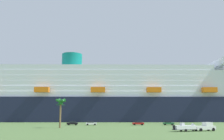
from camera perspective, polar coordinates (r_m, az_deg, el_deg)
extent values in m
plane|color=#4C6B38|center=(111.11, 2.58, -12.35)|extent=(600.00, 600.00, 0.00)
cube|color=#191E38|center=(157.58, 2.81, -9.17)|extent=(225.71, 47.53, 14.08)
cube|color=white|center=(157.98, 2.79, -6.04)|extent=(198.70, 43.26, 3.17)
cube|color=white|center=(158.04, 1.15, -4.90)|extent=(188.17, 42.03, 3.17)
cube|color=white|center=(158.30, -0.48, -3.76)|extent=(177.21, 40.77, 3.17)
cube|color=white|center=(158.74, -2.10, -2.62)|extent=(168.37, 40.05, 3.17)
cube|color=white|center=(159.37, -3.70, -1.49)|extent=(161.79, 39.44, 3.17)
cube|color=white|center=(160.19, -5.29, -0.36)|extent=(150.95, 38.41, 3.17)
cylinder|color=#0C7266|center=(162.71, -9.19, 1.88)|extent=(13.61, 13.61, 9.71)
cube|color=orange|center=(144.27, -15.83, -4.38)|extent=(8.15, 3.61, 2.80)
cube|color=orange|center=(139.39, -3.24, -4.56)|extent=(8.15, 3.61, 2.80)
cube|color=orange|center=(141.48, 9.60, -4.52)|extent=(8.15, 3.61, 2.80)
cube|color=orange|center=(150.23, 21.50, -4.28)|extent=(8.15, 3.61, 2.80)
cube|color=white|center=(68.99, 20.46, -12.32)|extent=(5.91, 3.23, 0.90)
cube|color=white|center=(69.56, 21.09, -11.51)|extent=(2.38, 2.25, 0.90)
cube|color=#26333F|center=(69.97, 21.54, -11.55)|extent=(0.48, 1.66, 0.63)
cylinder|color=black|center=(70.99, 21.28, -12.55)|extent=(0.84, 0.46, 0.80)
cylinder|color=black|center=(69.41, 22.31, -12.55)|extent=(0.84, 0.46, 0.80)
cylinder|color=black|center=(68.77, 18.75, -12.80)|extent=(0.84, 0.46, 0.80)
cylinder|color=black|center=(67.14, 19.76, -12.82)|extent=(0.84, 0.46, 0.80)
cube|color=#595960|center=(65.69, 16.31, -13.01)|extent=(6.22, 3.20, 0.16)
cube|color=#595960|center=(67.65, 18.87, -12.78)|extent=(1.92, 0.56, 0.10)
cylinder|color=black|center=(66.44, 15.61, -13.14)|extent=(0.67, 0.36, 0.64)
cylinder|color=black|center=(64.67, 16.63, -13.18)|extent=(0.67, 0.36, 0.64)
cube|color=white|center=(65.66, 16.29, -12.55)|extent=(5.74, 3.28, 0.90)
cone|color=white|center=(67.39, 18.56, -12.36)|extent=(1.60, 2.12, 1.89)
cube|color=silver|center=(65.34, 15.85, -11.88)|extent=(1.01, 1.16, 0.70)
cube|color=black|center=(64.14, 14.06, -12.72)|extent=(0.46, 0.57, 1.10)
cylinder|color=brown|center=(81.13, -11.82, -10.19)|extent=(0.55, 0.55, 7.77)
cone|color=#1E6628|center=(81.24, -11.43, -7.39)|extent=(1.31, 3.45, 2.18)
cone|color=#1E6628|center=(81.47, -11.50, -7.39)|extent=(2.94, 2.77, 2.27)
cone|color=#1E6628|center=(81.60, -11.63, -7.39)|extent=(3.37, 1.18, 2.38)
cone|color=#1E6628|center=(81.53, -11.89, -7.38)|extent=(2.73, 2.85, 2.48)
cone|color=#1E6628|center=(81.22, -12.00, -7.36)|extent=(1.16, 3.31, 2.50)
cone|color=#1E6628|center=(80.94, -11.92, -7.36)|extent=(3.10, 2.64, 2.15)
cone|color=#1E6628|center=(80.82, -11.72, -7.36)|extent=(3.46, 1.06, 2.11)
cone|color=#1E6628|center=(80.87, -11.58, -7.37)|extent=(2.84, 2.37, 2.81)
sphere|color=#1E6628|center=(81.21, -11.72, -7.44)|extent=(1.10, 1.10, 1.10)
cube|color=black|center=(101.30, -9.12, -12.06)|extent=(4.30, 1.86, 0.70)
cube|color=#1E232D|center=(101.26, -8.99, -11.71)|extent=(2.42, 1.64, 0.55)
cylinder|color=black|center=(100.60, -10.00, -12.24)|extent=(0.66, 0.23, 0.66)
cylinder|color=black|center=(102.36, -9.87, -12.21)|extent=(0.66, 0.23, 0.66)
cylinder|color=black|center=(100.28, -8.37, -12.30)|extent=(0.66, 0.23, 0.66)
cylinder|color=black|center=(102.05, -8.27, -12.26)|extent=(0.66, 0.23, 0.66)
cube|color=white|center=(100.25, -4.83, -12.17)|extent=(4.46, 2.14, 0.70)
cube|color=#1E232D|center=(100.22, -4.95, -11.81)|extent=(2.55, 1.80, 0.55)
cylinder|color=black|center=(101.25, -4.04, -12.36)|extent=(0.68, 0.28, 0.66)
cylinder|color=black|center=(99.49, -3.96, -12.40)|extent=(0.68, 0.28, 0.66)
cylinder|color=black|center=(101.05, -5.69, -12.34)|extent=(0.68, 0.28, 0.66)
cylinder|color=black|center=(99.29, -5.63, -12.38)|extent=(0.68, 0.28, 0.66)
cube|color=#2D723F|center=(103.17, 12.87, -11.90)|extent=(4.49, 2.45, 0.70)
cube|color=#1E232D|center=(103.11, 12.74, -11.56)|extent=(2.60, 2.02, 0.55)
cylinder|color=black|center=(104.36, 13.58, -12.04)|extent=(0.68, 0.30, 0.66)
cylinder|color=black|center=(102.46, 13.77, -12.07)|extent=(0.68, 0.30, 0.66)
cylinder|color=black|center=(103.92, 12.01, -12.11)|extent=(0.68, 0.30, 0.66)
cylinder|color=black|center=(102.01, 12.17, -12.14)|extent=(0.68, 0.30, 0.66)
cube|color=red|center=(101.03, 6.02, -12.13)|extent=(4.61, 1.96, 0.70)
cube|color=#1E232D|center=(101.04, 6.14, -11.78)|extent=(2.60, 1.73, 0.55)
cylinder|color=black|center=(99.91, 5.22, -12.37)|extent=(0.66, 0.23, 0.66)
cylinder|color=black|center=(101.76, 5.08, -12.33)|extent=(0.66, 0.23, 0.66)
cylinder|color=black|center=(100.34, 6.97, -12.33)|extent=(0.66, 0.23, 0.66)
cylinder|color=black|center=(102.19, 6.80, -12.29)|extent=(0.66, 0.23, 0.66)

